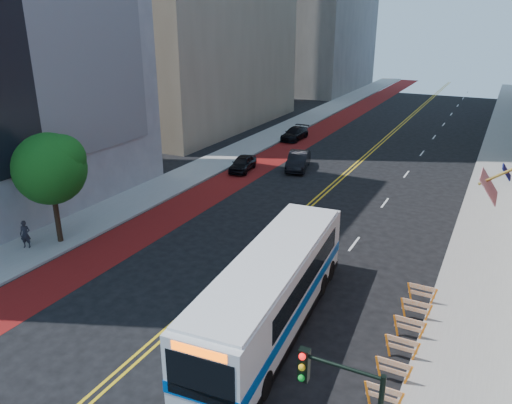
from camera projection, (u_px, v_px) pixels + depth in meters
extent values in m
plane|color=black|center=(146.00, 350.00, 20.79)|extent=(160.00, 160.00, 0.00)
cube|color=gray|center=(239.00, 151.00, 50.90)|extent=(4.00, 140.00, 0.15)
cube|color=gray|center=(496.00, 185.00, 40.75)|extent=(4.00, 140.00, 0.15)
cube|color=#650F0E|center=(273.00, 157.00, 49.27)|extent=(3.60, 140.00, 0.01)
cube|color=gold|center=(351.00, 167.00, 45.92)|extent=(0.14, 140.00, 0.01)
cube|color=gold|center=(355.00, 167.00, 45.77)|extent=(0.14, 140.00, 0.01)
cube|color=silver|center=(306.00, 308.00, 23.77)|extent=(0.14, 2.20, 0.01)
cube|color=silver|center=(354.00, 244.00, 30.45)|extent=(0.14, 2.20, 0.01)
cube|color=silver|center=(385.00, 203.00, 37.13)|extent=(0.14, 2.20, 0.01)
cube|color=silver|center=(406.00, 174.00, 43.82)|extent=(0.14, 2.20, 0.01)
cube|color=silver|center=(422.00, 153.00, 50.50)|extent=(0.14, 2.20, 0.01)
cube|color=silver|center=(434.00, 137.00, 57.18)|extent=(0.14, 2.20, 0.01)
cube|color=silver|center=(444.00, 124.00, 63.87)|extent=(0.14, 2.20, 0.01)
cube|color=silver|center=(451.00, 114.00, 70.55)|extent=(0.14, 2.20, 0.01)
cube|color=silver|center=(458.00, 106.00, 77.24)|extent=(0.14, 2.20, 0.01)
cube|color=silver|center=(463.00, 98.00, 83.92)|extent=(0.14, 2.20, 0.01)
cube|color=silver|center=(468.00, 92.00, 90.60)|extent=(0.14, 2.20, 0.01)
cube|color=#B21419|center=(489.00, 186.00, 20.20)|extent=(0.75, 1.90, 1.05)
cube|color=navy|center=(506.00, 172.00, 20.16)|extent=(0.39, 0.85, 0.52)
cube|color=orange|center=(368.00, 393.00, 17.70)|extent=(0.32, 0.06, 0.99)
cube|color=orange|center=(399.00, 404.00, 17.24)|extent=(0.32, 0.06, 0.99)
cube|color=orange|center=(384.00, 389.00, 17.33)|extent=(1.25, 0.05, 0.22)
cube|color=orange|center=(383.00, 397.00, 17.45)|extent=(1.25, 0.05, 0.18)
cube|color=orange|center=(378.00, 368.00, 19.00)|extent=(0.32, 0.06, 0.99)
cube|color=orange|center=(408.00, 377.00, 18.53)|extent=(0.32, 0.06, 0.99)
cube|color=orange|center=(394.00, 363.00, 18.62)|extent=(1.25, 0.05, 0.22)
cube|color=orange|center=(393.00, 371.00, 18.75)|extent=(1.25, 0.05, 0.18)
cube|color=orange|center=(388.00, 345.00, 20.29)|extent=(0.32, 0.06, 0.99)
cube|color=orange|center=(415.00, 353.00, 19.83)|extent=(0.32, 0.06, 0.99)
cube|color=orange|center=(402.00, 341.00, 19.92)|extent=(1.25, 0.05, 0.22)
cube|color=orange|center=(401.00, 348.00, 20.04)|extent=(1.25, 0.05, 0.18)
cube|color=orange|center=(396.00, 325.00, 21.59)|extent=(0.32, 0.06, 0.99)
cube|color=orange|center=(422.00, 332.00, 21.12)|extent=(0.32, 0.06, 0.99)
cube|color=orange|center=(410.00, 321.00, 21.21)|extent=(1.25, 0.05, 0.22)
cube|color=orange|center=(409.00, 328.00, 21.34)|extent=(1.25, 0.05, 0.18)
cube|color=orange|center=(403.00, 308.00, 22.88)|extent=(0.32, 0.06, 0.99)
cube|color=orange|center=(428.00, 314.00, 22.42)|extent=(0.32, 0.06, 0.99)
cube|color=orange|center=(417.00, 303.00, 22.51)|extent=(1.25, 0.05, 0.22)
cube|color=orange|center=(416.00, 310.00, 22.63)|extent=(1.25, 0.05, 0.18)
cube|color=orange|center=(410.00, 292.00, 24.18)|extent=(0.32, 0.06, 0.99)
cube|color=orange|center=(433.00, 298.00, 23.71)|extent=(0.32, 0.06, 0.99)
cube|color=orange|center=(422.00, 288.00, 23.80)|extent=(1.25, 0.05, 0.22)
cube|color=orange|center=(422.00, 294.00, 23.93)|extent=(1.25, 0.05, 0.18)
cylinder|color=black|center=(57.00, 217.00, 29.96)|extent=(0.32, 0.32, 3.20)
sphere|color=#0E4411|center=(50.00, 169.00, 28.91)|extent=(4.20, 4.20, 4.20)
sphere|color=#0E4411|center=(61.00, 158.00, 28.78)|extent=(2.80, 2.80, 2.80)
sphere|color=#0E4411|center=(38.00, 162.00, 28.73)|extent=(2.40, 2.40, 2.40)
cylinder|color=black|center=(342.00, 367.00, 12.16)|extent=(2.00, 0.10, 0.10)
cube|color=black|center=(304.00, 365.00, 12.68)|extent=(0.28, 0.22, 0.95)
sphere|color=red|center=(302.00, 357.00, 12.44)|extent=(0.18, 0.18, 0.18)
sphere|color=yellow|center=(302.00, 367.00, 12.56)|extent=(0.18, 0.18, 0.18)
sphere|color=#0CA526|center=(301.00, 378.00, 12.68)|extent=(0.18, 0.18, 0.18)
cube|color=silver|center=(272.00, 290.00, 21.64)|extent=(3.81, 13.16, 3.08)
cube|color=#0348A8|center=(272.00, 299.00, 21.80)|extent=(3.86, 13.21, 0.49)
cube|color=black|center=(279.00, 270.00, 22.21)|extent=(3.56, 9.28, 1.03)
cube|color=black|center=(200.00, 379.00, 15.96)|extent=(2.48, 0.30, 1.73)
cube|color=black|center=(314.00, 226.00, 27.07)|extent=(2.25, 0.28, 1.08)
cube|color=#FF5905|center=(199.00, 351.00, 15.57)|extent=(1.97, 0.24, 0.32)
cube|color=silver|center=(272.00, 257.00, 21.08)|extent=(3.62, 12.50, 0.13)
cube|color=black|center=(271.00, 320.00, 22.18)|extent=(3.85, 13.20, 0.32)
cylinder|color=black|center=(201.00, 367.00, 18.98)|extent=(0.41, 1.10, 1.08)
cylinder|color=black|center=(264.00, 385.00, 18.07)|extent=(0.41, 1.10, 1.08)
cylinder|color=black|center=(273.00, 275.00, 25.72)|extent=(0.41, 1.10, 1.08)
cylinder|color=black|center=(321.00, 284.00, 24.81)|extent=(0.41, 1.10, 1.08)
cylinder|color=black|center=(283.00, 262.00, 27.07)|extent=(0.41, 1.10, 1.08)
cylinder|color=black|center=(329.00, 270.00, 26.16)|extent=(0.41, 1.10, 1.08)
imported|color=black|center=(243.00, 163.00, 44.59)|extent=(2.21, 4.22, 1.37)
imported|color=black|center=(298.00, 161.00, 45.04)|extent=(2.77, 5.08, 1.59)
imported|color=black|center=(295.00, 134.00, 55.86)|extent=(1.95, 4.70, 1.36)
imported|color=black|center=(25.00, 234.00, 29.39)|extent=(0.73, 0.64, 1.68)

